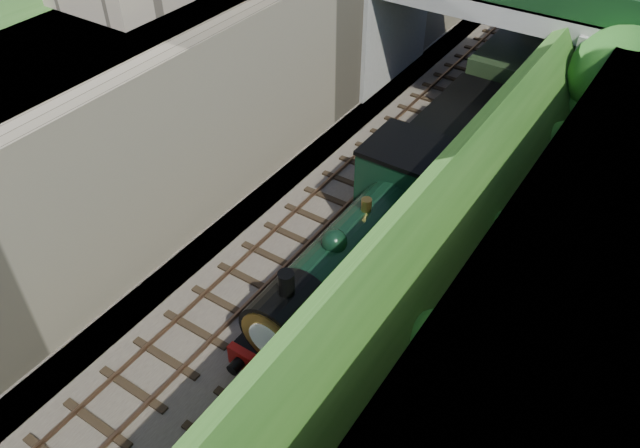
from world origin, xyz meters
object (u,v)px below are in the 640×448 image
at_px(tree, 622,80).
at_px(locomotive, 361,247).
at_px(road_bridge, 519,30).
at_px(tender, 457,146).

xyz_separation_m(tree, locomotive, (-4.71, -10.13, -2.75)).
bearing_deg(road_bridge, tender, -87.65).
bearing_deg(tender, tree, 30.44).
bearing_deg(locomotive, tender, 90.00).
xyz_separation_m(road_bridge, tree, (4.97, -3.47, 0.57)).
xyz_separation_m(tree, tender, (-4.71, -2.77, -3.03)).
height_order(tree, locomotive, tree).
relative_size(tree, tender, 1.10).
relative_size(road_bridge, tree, 2.42).
bearing_deg(tree, road_bridge, 145.08).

